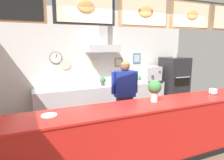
% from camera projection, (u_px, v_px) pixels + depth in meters
% --- Properties ---
extents(ground_plane, '(6.94, 6.94, 0.00)m').
position_uv_depth(ground_plane, '(137.00, 154.00, 3.71)').
color(ground_plane, brown).
extents(back_wall_assembly, '(5.78, 2.61, 2.93)m').
position_uv_depth(back_wall_assembly, '(97.00, 61.00, 5.46)').
color(back_wall_assembly, gray).
rests_on(back_wall_assembly, ground_plane).
extents(service_counter, '(5.04, 0.70, 1.03)m').
position_uv_depth(service_counter, '(146.00, 133.00, 3.37)').
color(service_counter, red).
rests_on(service_counter, ground_plane).
extents(back_prep_counter, '(3.59, 0.60, 0.91)m').
position_uv_depth(back_prep_counter, '(103.00, 102.00, 5.47)').
color(back_prep_counter, silver).
rests_on(back_prep_counter, ground_plane).
extents(pizza_oven, '(0.69, 0.75, 1.70)m').
position_uv_depth(pizza_oven, '(174.00, 84.00, 6.13)').
color(pizza_oven, '#232326').
rests_on(pizza_oven, ground_plane).
extents(shop_worker, '(0.59, 0.28, 1.63)m').
position_uv_depth(shop_worker, '(125.00, 96.00, 4.37)').
color(shop_worker, '#232328').
rests_on(shop_worker, ground_plane).
extents(espresso_machine, '(0.51, 0.50, 0.44)m').
position_uv_depth(espresso_machine, '(151.00, 74.00, 5.91)').
color(espresso_machine, silver).
rests_on(espresso_machine, back_prep_counter).
extents(potted_thyme, '(0.24, 0.24, 0.26)m').
position_uv_depth(potted_thyme, '(118.00, 79.00, 5.52)').
color(potted_thyme, '#9E563D').
rests_on(potted_thyme, back_prep_counter).
extents(potted_rosemary, '(0.17, 0.17, 0.22)m').
position_uv_depth(potted_rosemary, '(103.00, 81.00, 5.32)').
color(potted_rosemary, '#4C4C51').
rests_on(potted_rosemary, back_prep_counter).
extents(potted_oregano, '(0.15, 0.15, 0.20)m').
position_uv_depth(potted_oregano, '(139.00, 78.00, 5.77)').
color(potted_oregano, beige).
rests_on(potted_oregano, back_prep_counter).
extents(napkin_holder, '(0.13, 0.12, 0.13)m').
position_uv_depth(napkin_holder, '(213.00, 92.00, 3.91)').
color(napkin_holder, '#262628').
rests_on(napkin_holder, service_counter).
extents(condiment_plate, '(0.22, 0.22, 0.01)m').
position_uv_depth(condiment_plate, '(49.00, 115.00, 2.74)').
color(condiment_plate, white).
rests_on(condiment_plate, service_counter).
extents(basil_vase, '(0.23, 0.23, 0.37)m').
position_uv_depth(basil_vase, '(155.00, 89.00, 3.37)').
color(basil_vase, silver).
rests_on(basil_vase, service_counter).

